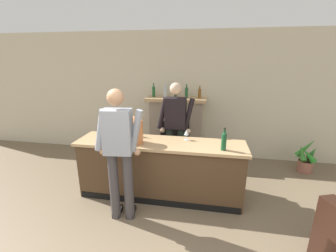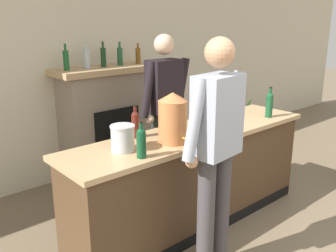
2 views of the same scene
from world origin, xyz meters
name	(u,v)px [view 1 (image 1 of 2)]	position (x,y,z in m)	size (l,w,h in m)	color
wall_back_panel	(178,95)	(0.00, 3.79, 1.38)	(12.00, 0.07, 2.75)	beige
bar_counter	(160,169)	(-0.03, 1.98, 0.47)	(2.62, 0.63, 0.94)	#4A3420
fireplace_stone	(176,127)	(0.00, 3.53, 0.70)	(1.27, 0.52, 1.67)	gray
potted_plant_corner	(306,158)	(2.63, 3.29, 0.27)	(0.39, 0.39, 0.67)	#955C4B
person_customer	(119,151)	(-0.44, 1.36, 1.02)	(0.66, 0.33, 1.82)	#413C3F
person_bartender	(175,128)	(0.12, 2.58, 0.99)	(0.66, 0.30, 1.78)	#202A22
copper_dispenser	(135,129)	(-0.39, 1.88, 1.15)	(0.24, 0.28, 0.43)	#CB7743
ice_bucket_steel	(111,133)	(-0.82, 1.98, 1.04)	(0.19, 0.19, 0.21)	silver
wine_bottle_burgundy_dark	(107,136)	(-0.80, 1.77, 1.06)	(0.07, 0.07, 0.28)	#104124
wine_bottle_merlot_tall	(132,128)	(-0.55, 2.19, 1.06)	(0.07, 0.07, 0.29)	#511D16
wine_bottle_chardonnay_pale	(224,140)	(0.91, 1.83, 1.08)	(0.07, 0.07, 0.32)	#164928
wine_glass_near_bucket	(124,133)	(-0.62, 2.01, 1.04)	(0.07, 0.07, 0.15)	silver
wine_glass_front_right	(186,133)	(0.36, 2.14, 1.05)	(0.07, 0.07, 0.17)	silver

